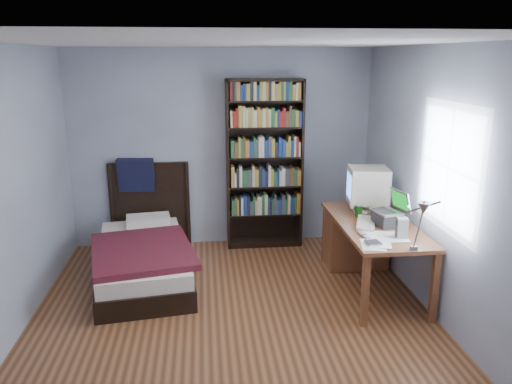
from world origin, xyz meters
TOP-DOWN VIEW (x-y plane):
  - room at (0.03, -0.00)m, footprint 4.20×4.24m
  - desk at (1.50, 0.98)m, footprint 0.75×1.61m
  - crt_monitor at (1.55, 0.98)m, footprint 0.48×0.44m
  - laptop at (1.60, 0.44)m, footprint 0.36×0.35m
  - desk_lamp at (1.48, -0.57)m, footprint 0.22×0.48m
  - keyboard at (1.39, 0.49)m, footprint 0.32×0.48m
  - speaker at (1.60, 0.08)m, footprint 0.11×0.11m
  - soda_can at (1.39, 0.74)m, footprint 0.07×0.07m
  - mouse at (1.48, 0.84)m, footprint 0.07×0.12m
  - phone_silver at (1.26, 0.21)m, footprint 0.06×0.11m
  - phone_grey at (1.27, 0.10)m, footprint 0.05×0.09m
  - external_drive at (1.28, -0.06)m, footprint 0.14×0.14m
  - bookshelf at (0.53, 1.94)m, footprint 0.96×0.30m
  - bed at (-0.94, 1.14)m, footprint 1.25×2.09m

SIDE VIEW (x-z plane):
  - bed at x=-0.94m, z-range -0.32..0.84m
  - desk at x=1.50m, z-range 0.05..0.78m
  - phone_grey at x=1.27m, z-range 0.73..0.75m
  - phone_silver at x=1.26m, z-range 0.73..0.75m
  - external_drive at x=1.28m, z-range 0.73..0.76m
  - keyboard at x=1.39m, z-range 0.72..0.77m
  - mouse at x=1.48m, z-range 0.73..0.77m
  - soda_can at x=1.39m, z-range 0.73..0.86m
  - speaker at x=1.60m, z-range 0.73..0.93m
  - laptop at x=1.60m, z-range 0.65..1.02m
  - crt_monitor at x=1.55m, z-range 0.76..1.25m
  - bookshelf at x=0.53m, z-range 0.01..2.13m
  - desk_lamp at x=1.48m, z-range 0.90..1.48m
  - room at x=0.03m, z-range 0.00..2.50m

